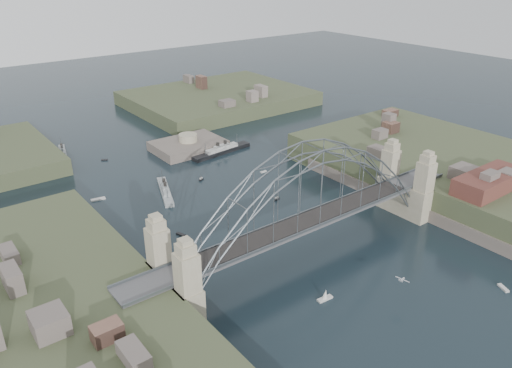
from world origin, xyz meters
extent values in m
plane|color=black|center=(0.00, 0.00, 0.00)|extent=(500.00, 500.00, 0.00)
cube|color=#4D4C4F|center=(0.00, 0.00, 8.00)|extent=(84.00, 6.00, 0.70)
cube|color=#4E555A|center=(0.00, -3.00, 8.55)|extent=(84.00, 0.25, 0.50)
cube|color=#4E555A|center=(0.00, 3.00, 8.55)|extent=(84.00, 0.25, 0.50)
cube|color=black|center=(0.00, 0.00, 8.55)|extent=(55.20, 5.20, 0.35)
cube|color=gray|center=(-31.50, -5.00, 8.85)|extent=(3.40, 3.40, 17.70)
cube|color=gray|center=(-31.50, 5.00, 8.85)|extent=(3.40, 3.40, 17.70)
cube|color=gray|center=(31.50, -5.00, 8.85)|extent=(3.40, 3.40, 17.70)
cube|color=gray|center=(31.50, 5.00, 8.85)|extent=(3.40, 3.40, 17.70)
cube|color=gray|center=(-31.50, 0.00, 4.00)|extent=(4.08, 13.80, 8.00)
cube|color=gray|center=(31.50, 0.00, 4.00)|extent=(4.08, 13.80, 8.00)
cube|color=#5A5048|center=(-35.50, 0.00, 1.00)|extent=(6.00, 70.00, 4.00)
cube|color=#3A4228|center=(58.00, 0.00, 2.00)|extent=(50.00, 90.00, 12.00)
cube|color=#5A5048|center=(35.50, 0.00, 1.00)|extent=(6.00, 70.00, 4.00)
cube|color=#3A4228|center=(50.00, 110.00, 0.75)|extent=(70.00, 55.00, 9.50)
cube|color=#5A5048|center=(12.00, 70.00, -0.50)|extent=(22.00, 16.00, 7.00)
cylinder|color=gray|center=(12.00, 70.00, 4.20)|extent=(6.00, 6.00, 2.40)
cube|color=#592D26|center=(44.00, -14.00, 10.00)|extent=(20.00, 8.00, 4.00)
cube|color=#8F9697|center=(-9.70, 45.20, 0.38)|extent=(8.20, 17.03, 1.54)
cube|color=#8F9697|center=(-9.70, 45.20, 1.54)|extent=(4.94, 9.53, 1.15)
cube|color=#8F9697|center=(-9.70, 45.20, 2.40)|extent=(2.70, 4.50, 0.77)
cylinder|color=black|center=(-10.13, 44.07, 3.08)|extent=(0.83, 0.83, 1.54)
cylinder|color=black|center=(-9.28, 46.34, 3.08)|extent=(0.83, 0.83, 1.54)
cylinder|color=#4E555A|center=(-11.51, 40.33, 2.89)|extent=(0.15, 0.15, 3.85)
cylinder|color=#4E555A|center=(-7.89, 50.07, 2.89)|extent=(0.15, 0.15, 3.85)
cube|color=#8F9697|center=(-22.03, 90.82, 0.35)|extent=(5.30, 13.96, 1.39)
cube|color=#8F9697|center=(-22.03, 90.82, 1.39)|extent=(3.29, 7.77, 1.04)
cube|color=#8F9697|center=(-22.03, 90.82, 2.18)|extent=(1.88, 3.63, 0.70)
cylinder|color=black|center=(-22.27, 89.88, 2.78)|extent=(0.69, 0.69, 1.39)
cylinder|color=black|center=(-21.79, 91.76, 2.78)|extent=(0.69, 0.69, 1.39)
cylinder|color=#4E555A|center=(-23.07, 86.77, 2.61)|extent=(0.14, 0.14, 3.48)
cylinder|color=#4E555A|center=(-21.00, 94.87, 2.61)|extent=(0.14, 0.14, 3.48)
cube|color=black|center=(19.02, 61.00, 0.40)|extent=(22.05, 5.31, 1.59)
cube|color=beige|center=(19.02, 61.00, 1.59)|extent=(12.19, 3.51, 1.19)
cube|color=beige|center=(19.02, 61.00, 2.48)|extent=(5.61, 2.22, 0.79)
cylinder|color=black|center=(17.50, 60.84, 3.18)|extent=(1.07, 1.07, 1.59)
cylinder|color=black|center=(20.55, 61.17, 3.18)|extent=(1.07, 1.07, 1.59)
cylinder|color=#4E555A|center=(12.50, 60.30, 2.98)|extent=(0.16, 0.16, 3.97)
cylinder|color=#4E555A|center=(25.54, 61.71, 2.98)|extent=(0.16, 0.16, 3.97)
cube|color=silver|center=(3.12, -21.52, 4.50)|extent=(1.39, 0.50, 0.24)
cube|color=silver|center=(3.12, -21.52, 4.54)|extent=(0.74, 2.73, 0.05)
cube|color=silver|center=(2.45, -21.65, 4.63)|extent=(0.29, 0.86, 0.30)
cube|color=beige|center=(-17.30, 23.56, 0.15)|extent=(1.47, 2.42, 0.45)
cube|color=beige|center=(11.58, 24.25, 0.15)|extent=(1.82, 1.06, 0.45)
cube|color=beige|center=(11.58, 24.25, 0.55)|extent=(1.13, 0.77, 0.40)
cylinder|color=black|center=(11.58, 24.25, 1.00)|extent=(0.16, 0.16, 0.70)
cube|color=beige|center=(-7.76, -13.11, 0.15)|extent=(3.17, 1.29, 0.45)
cylinder|color=#4E555A|center=(-7.76, -13.11, 1.20)|extent=(0.08, 0.08, 2.20)
cone|color=silver|center=(-7.76, -13.11, 1.20)|extent=(1.32, 1.10, 1.92)
cube|color=beige|center=(19.95, 40.56, 0.15)|extent=(1.97, 0.68, 0.45)
cube|color=beige|center=(-25.39, 52.43, 0.15)|extent=(3.80, 1.83, 0.45)
cube|color=beige|center=(2.51, 46.85, 0.15)|extent=(1.71, 1.14, 0.45)
cube|color=beige|center=(2.51, 46.85, 0.55)|extent=(1.08, 0.80, 0.40)
cylinder|color=black|center=(2.51, 46.85, 1.00)|extent=(0.16, 0.16, 0.70)
cube|color=beige|center=(21.57, -31.41, 0.15)|extent=(1.84, 2.66, 0.45)
cube|color=beige|center=(-13.44, 77.90, 0.15)|extent=(1.96, 1.64, 0.45)
cube|color=beige|center=(34.19, 10.67, 0.15)|extent=(1.16, 2.70, 0.45)
cylinder|color=#4E555A|center=(34.19, 10.67, 1.20)|extent=(0.08, 0.08, 2.20)
cone|color=silver|center=(34.19, 10.67, 1.20)|extent=(1.14, 1.35, 1.92)
camera|label=1|loc=(-63.20, -64.65, 57.69)|focal=34.95mm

